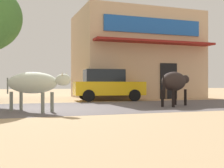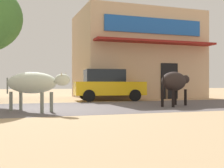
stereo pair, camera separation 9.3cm
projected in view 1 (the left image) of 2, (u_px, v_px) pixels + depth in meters
ground at (50, 108)px, 10.91m from camera, size 80.00×80.00×0.00m
asphalt_road at (50, 108)px, 10.91m from camera, size 72.00×5.81×0.00m
storefront_right_club at (136, 56)px, 19.59m from camera, size 7.59×5.95×5.43m
parked_hatchback_car at (107, 85)px, 15.73m from camera, size 3.81×2.10×1.64m
cow_near_brown at (33, 83)px, 9.54m from camera, size 2.06×2.29×1.27m
cow_far_dark at (175, 82)px, 11.97m from camera, size 2.27×1.83×1.38m
pedestrian_by_shop at (165, 84)px, 17.52m from camera, size 0.41×0.61×1.52m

